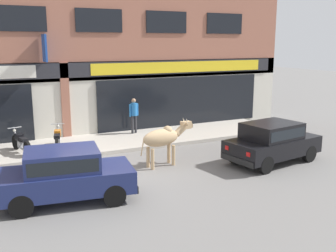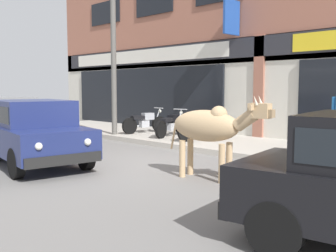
{
  "view_description": "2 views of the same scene",
  "coord_description": "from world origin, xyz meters",
  "px_view_note": "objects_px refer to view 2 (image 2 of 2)",
  "views": [
    {
      "loc": [
        -3.44,
        -11.79,
        4.22
      ],
      "look_at": [
        2.84,
        1.0,
        1.19
      ],
      "focal_mm": 42.0,
      "sensor_mm": 36.0,
      "label": 1
    },
    {
      "loc": [
        6.82,
        -5.68,
        1.73
      ],
      "look_at": [
        0.19,
        1.0,
        0.82
      ],
      "focal_mm": 42.0,
      "sensor_mm": 36.0,
      "label": 2
    }
  ],
  "objects_px": {
    "motorcycle_1": "(171,125)",
    "motorcycle_2": "(203,127)",
    "motorcycle_0": "(145,122)",
    "car_2": "(33,129)",
    "cow": "(210,127)",
    "utility_pole": "(114,54)"
  },
  "relations": [
    {
      "from": "motorcycle_2",
      "to": "car_2",
      "type": "bearing_deg",
      "value": -98.41
    },
    {
      "from": "motorcycle_0",
      "to": "motorcycle_2",
      "type": "xyz_separation_m",
      "value": [
        2.72,
        -0.07,
        0.0
      ]
    },
    {
      "from": "car_2",
      "to": "motorcycle_1",
      "type": "height_order",
      "value": "car_2"
    },
    {
      "from": "motorcycle_0",
      "to": "motorcycle_1",
      "type": "height_order",
      "value": "same"
    },
    {
      "from": "cow",
      "to": "motorcycle_1",
      "type": "bearing_deg",
      "value": 142.0
    },
    {
      "from": "motorcycle_2",
      "to": "utility_pole",
      "type": "xyz_separation_m",
      "value": [
        -3.12,
        -0.97,
        2.34
      ]
    },
    {
      "from": "motorcycle_0",
      "to": "motorcycle_1",
      "type": "bearing_deg",
      "value": -2.92
    },
    {
      "from": "motorcycle_1",
      "to": "motorcycle_2",
      "type": "bearing_deg",
      "value": 0.16
    },
    {
      "from": "car_2",
      "to": "motorcycle_0",
      "type": "bearing_deg",
      "value": 111.05
    },
    {
      "from": "cow",
      "to": "car_2",
      "type": "height_order",
      "value": "cow"
    },
    {
      "from": "cow",
      "to": "motorcycle_2",
      "type": "xyz_separation_m",
      "value": [
        -2.96,
        3.38,
        -0.46
      ]
    },
    {
      "from": "motorcycle_1",
      "to": "car_2",
      "type": "bearing_deg",
      "value": -83.21
    },
    {
      "from": "cow",
      "to": "motorcycle_1",
      "type": "relative_size",
      "value": 1.2
    },
    {
      "from": "motorcycle_1",
      "to": "motorcycle_2",
      "type": "distance_m",
      "value": 1.35
    },
    {
      "from": "car_2",
      "to": "utility_pole",
      "type": "height_order",
      "value": "utility_pole"
    },
    {
      "from": "car_2",
      "to": "motorcycle_0",
      "type": "xyz_separation_m",
      "value": [
        -1.98,
        5.13,
        -0.27
      ]
    },
    {
      "from": "motorcycle_0",
      "to": "utility_pole",
      "type": "bearing_deg",
      "value": -110.81
    },
    {
      "from": "motorcycle_1",
      "to": "motorcycle_2",
      "type": "xyz_separation_m",
      "value": [
        1.35,
        0.0,
        0.0
      ]
    },
    {
      "from": "motorcycle_1",
      "to": "cow",
      "type": "bearing_deg",
      "value": -38.0
    },
    {
      "from": "motorcycle_0",
      "to": "motorcycle_2",
      "type": "height_order",
      "value": "same"
    },
    {
      "from": "car_2",
      "to": "motorcycle_0",
      "type": "height_order",
      "value": "car_2"
    },
    {
      "from": "motorcycle_2",
      "to": "utility_pole",
      "type": "bearing_deg",
      "value": -162.73
    }
  ]
}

